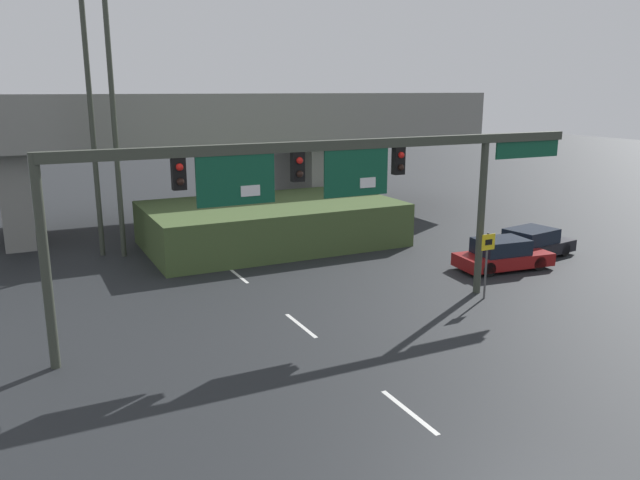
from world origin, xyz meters
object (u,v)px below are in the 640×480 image
(speed_limit_sign, at_px, (487,256))
(parked_sedan_mid_right, at_px, (532,244))
(highway_light_pole_near, at_px, (109,62))
(signal_gantry, at_px, (332,173))
(parked_sedan_near_right, at_px, (502,255))
(highway_light_pole_far, at_px, (90,107))

(speed_limit_sign, xyz_separation_m, parked_sedan_mid_right, (6.10, 3.79, -1.04))
(highway_light_pole_near, bearing_deg, signal_gantry, -66.76)
(highway_light_pole_near, relative_size, parked_sedan_near_right, 3.89)
(signal_gantry, xyz_separation_m, speed_limit_sign, (6.21, -0.70, -3.40))
(speed_limit_sign, bearing_deg, parked_sedan_mid_right, 31.90)
(highway_light_pole_far, bearing_deg, highway_light_pole_near, -36.94)
(speed_limit_sign, distance_m, highway_light_pole_far, 18.65)
(parked_sedan_near_right, xyz_separation_m, parked_sedan_mid_right, (2.71, 0.99, -0.00))
(signal_gantry, xyz_separation_m, parked_sedan_mid_right, (12.31, 3.09, -4.44))
(highway_light_pole_near, xyz_separation_m, parked_sedan_near_right, (14.65, -9.65, -8.30))
(highway_light_pole_far, bearing_deg, speed_limit_sign, -47.23)
(highway_light_pole_near, height_order, parked_sedan_near_right, highway_light_pole_near)
(highway_light_pole_near, relative_size, parked_sedan_mid_right, 3.82)
(highway_light_pole_far, distance_m, parked_sedan_mid_right, 21.45)
(signal_gantry, bearing_deg, parked_sedan_mid_right, 14.12)
(highway_light_pole_far, distance_m, parked_sedan_near_right, 19.69)
(speed_limit_sign, xyz_separation_m, highway_light_pole_far, (-12.15, 13.13, 5.30))
(speed_limit_sign, distance_m, highway_light_pole_near, 18.30)
(highway_light_pole_near, bearing_deg, speed_limit_sign, -47.90)
(highway_light_pole_far, bearing_deg, signal_gantry, -64.47)
(parked_sedan_near_right, bearing_deg, highway_light_pole_far, 152.20)
(signal_gantry, relative_size, parked_sedan_near_right, 4.35)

